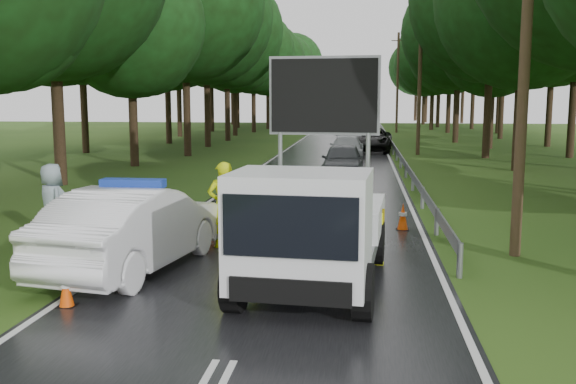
# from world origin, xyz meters

# --- Properties ---
(ground) EXTENTS (160.00, 160.00, 0.00)m
(ground) POSITION_xyz_m (0.00, 0.00, 0.00)
(ground) COLOR #244614
(ground) RESTS_ON ground
(road) EXTENTS (7.00, 140.00, 0.02)m
(road) POSITION_xyz_m (0.00, 30.00, 0.01)
(road) COLOR black
(road) RESTS_ON ground
(guardrail) EXTENTS (0.12, 60.06, 0.70)m
(guardrail) POSITION_xyz_m (3.70, 29.67, 0.55)
(guardrail) COLOR gray
(guardrail) RESTS_ON ground
(utility_pole_near) EXTENTS (1.40, 0.24, 10.00)m
(utility_pole_near) POSITION_xyz_m (5.20, 2.00, 5.06)
(utility_pole_near) COLOR #40331D
(utility_pole_near) RESTS_ON ground
(utility_pole_mid) EXTENTS (1.40, 0.24, 10.00)m
(utility_pole_mid) POSITION_xyz_m (5.20, 28.00, 5.06)
(utility_pole_mid) COLOR #40331D
(utility_pole_mid) RESTS_ON ground
(utility_pole_far) EXTENTS (1.40, 0.24, 10.00)m
(utility_pole_far) POSITION_xyz_m (5.20, 54.00, 5.06)
(utility_pole_far) COLOR #40331D
(utility_pole_far) RESTS_ON ground
(police_sedan) EXTENTS (2.66, 5.42, 1.88)m
(police_sedan) POSITION_xyz_m (-2.80, -0.15, 0.86)
(police_sedan) COLOR white
(police_sedan) RESTS_ON ground
(work_truck) EXTENTS (2.76, 5.50, 4.25)m
(work_truck) POSITION_xyz_m (0.90, -1.06, 1.15)
(work_truck) COLOR gray
(work_truck) RESTS_ON ground
(barrier) EXTENTS (2.91, 0.61, 1.22)m
(barrier) POSITION_xyz_m (0.80, 1.00, 0.92)
(barrier) COLOR #EEFC0D
(barrier) RESTS_ON ground
(officer) EXTENTS (0.88, 0.77, 2.03)m
(officer) POSITION_xyz_m (-1.43, 2.00, 1.02)
(officer) COLOR #D1E80C
(officer) RESTS_ON ground
(civilian) EXTENTS (1.03, 1.02, 1.68)m
(civilian) POSITION_xyz_m (0.63, 0.99, 0.84)
(civilian) COLOR #171D96
(civilian) RESTS_ON ground
(bystander_right) EXTENTS (1.11, 1.10, 1.94)m
(bystander_right) POSITION_xyz_m (-5.65, 2.04, 0.97)
(bystander_right) COLOR #8D9FAA
(bystander_right) RESTS_ON ground
(queue_car_first) EXTENTS (1.81, 4.47, 1.52)m
(queue_car_first) POSITION_xyz_m (0.93, 15.65, 0.76)
(queue_car_first) COLOR #424549
(queue_car_first) RESTS_ON ground
(queue_car_second) EXTENTS (1.97, 4.67, 1.34)m
(queue_car_second) POSITION_xyz_m (0.88, 24.06, 0.67)
(queue_car_second) COLOR #ADB0B5
(queue_car_second) RESTS_ON ground
(queue_car_third) EXTENTS (2.99, 5.81, 1.57)m
(queue_car_third) POSITION_xyz_m (2.33, 30.06, 0.78)
(queue_car_third) COLOR black
(queue_car_third) RESTS_ON ground
(queue_car_fourth) EXTENTS (1.78, 4.18, 1.34)m
(queue_car_fourth) POSITION_xyz_m (0.80, 39.12, 0.67)
(queue_car_fourth) COLOR #3E4246
(queue_car_fourth) RESTS_ON ground
(cone_near_left) EXTENTS (0.30, 0.30, 0.64)m
(cone_near_left) POSITION_xyz_m (-3.13, -2.57, 0.31)
(cone_near_left) COLOR black
(cone_near_left) RESTS_ON ground
(cone_center) EXTENTS (0.33, 0.33, 0.70)m
(cone_center) POSITION_xyz_m (-0.33, 2.00, 0.34)
(cone_center) COLOR black
(cone_center) RESTS_ON ground
(cone_far) EXTENTS (0.30, 0.30, 0.64)m
(cone_far) POSITION_xyz_m (1.40, 3.13, 0.31)
(cone_far) COLOR black
(cone_far) RESTS_ON ground
(cone_left_mid) EXTENTS (0.36, 0.36, 0.77)m
(cone_left_mid) POSITION_xyz_m (-2.00, 3.00, 0.37)
(cone_left_mid) COLOR black
(cone_left_mid) RESTS_ON ground
(cone_right) EXTENTS (0.35, 0.35, 0.74)m
(cone_right) POSITION_xyz_m (2.87, 4.50, 0.36)
(cone_right) COLOR black
(cone_right) RESTS_ON ground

